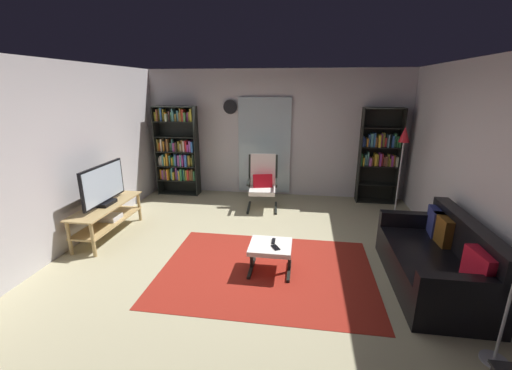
# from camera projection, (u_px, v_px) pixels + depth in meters

# --- Properties ---
(ground_plane) EXTENTS (7.02, 7.02, 0.00)m
(ground_plane) POSITION_uv_depth(u_px,v_px,m) (254.00, 259.00, 4.45)
(ground_plane) COLOR tan
(wall_back) EXTENTS (5.60, 0.06, 2.60)m
(wall_back) POSITION_uv_depth(u_px,v_px,m) (275.00, 134.00, 6.81)
(wall_back) COLOR silver
(wall_back) RESTS_ON ground
(wall_left) EXTENTS (0.06, 6.00, 2.60)m
(wall_left) POSITION_uv_depth(u_px,v_px,m) (58.00, 159.00, 4.45)
(wall_left) COLOR silver
(wall_left) RESTS_ON ground
(wall_right) EXTENTS (0.06, 6.00, 2.60)m
(wall_right) POSITION_uv_depth(u_px,v_px,m) (489.00, 174.00, 3.69)
(wall_right) COLOR silver
(wall_right) RESTS_ON ground
(glass_door_panel) EXTENTS (1.10, 0.01, 2.00)m
(glass_door_panel) POSITION_uv_depth(u_px,v_px,m) (264.00, 146.00, 6.85)
(glass_door_panel) COLOR silver
(area_rug) EXTENTS (2.67, 1.94, 0.01)m
(area_rug) POSITION_uv_depth(u_px,v_px,m) (266.00, 271.00, 4.15)
(area_rug) COLOR maroon
(area_rug) RESTS_ON ground
(tv_stand) EXTENTS (0.45, 1.40, 0.52)m
(tv_stand) POSITION_uv_depth(u_px,v_px,m) (108.00, 215.00, 5.06)
(tv_stand) COLOR tan
(tv_stand) RESTS_ON ground
(television) EXTENTS (0.20, 1.02, 0.62)m
(television) POSITION_uv_depth(u_px,v_px,m) (103.00, 186.00, 4.91)
(television) COLOR black
(television) RESTS_ON tv_stand
(bookshelf_near_tv) EXTENTS (0.88, 0.30, 1.87)m
(bookshelf_near_tv) POSITION_uv_depth(u_px,v_px,m) (178.00, 150.00, 6.92)
(bookshelf_near_tv) COLOR black
(bookshelf_near_tv) RESTS_ON ground
(bookshelf_near_sofa) EXTENTS (0.76, 0.30, 1.87)m
(bookshelf_near_sofa) POSITION_uv_depth(u_px,v_px,m) (379.00, 154.00, 6.41)
(bookshelf_near_sofa) COLOR black
(bookshelf_near_sofa) RESTS_ON ground
(leather_sofa) EXTENTS (0.86, 1.73, 0.82)m
(leather_sofa) POSITION_uv_depth(u_px,v_px,m) (438.00, 262.00, 3.78)
(leather_sofa) COLOR black
(leather_sofa) RESTS_ON ground
(lounge_armchair) EXTENTS (0.61, 0.70, 1.02)m
(lounge_armchair) POSITION_uv_depth(u_px,v_px,m) (263.00, 180.00, 6.22)
(lounge_armchair) COLOR black
(lounge_armchair) RESTS_ON ground
(ottoman) EXTENTS (0.52, 0.48, 0.37)m
(ottoman) POSITION_uv_depth(u_px,v_px,m) (270.00, 249.00, 4.07)
(ottoman) COLOR white
(ottoman) RESTS_ON ground
(tv_remote) EXTENTS (0.04, 0.15, 0.02)m
(tv_remote) POSITION_uv_depth(u_px,v_px,m) (274.00, 241.00, 4.12)
(tv_remote) COLOR black
(tv_remote) RESTS_ON ottoman
(cell_phone) EXTENTS (0.13, 0.16, 0.01)m
(cell_phone) POSITION_uv_depth(u_px,v_px,m) (276.00, 248.00, 3.96)
(cell_phone) COLOR black
(cell_phone) RESTS_ON ottoman
(floor_lamp_by_shelf) EXTENTS (0.22, 0.22, 1.62)m
(floor_lamp_by_shelf) POSITION_uv_depth(u_px,v_px,m) (403.00, 146.00, 5.48)
(floor_lamp_by_shelf) COLOR #A5A5AD
(floor_lamp_by_shelf) RESTS_ON ground
(wall_clock) EXTENTS (0.29, 0.03, 0.29)m
(wall_clock) POSITION_uv_depth(u_px,v_px,m) (230.00, 107.00, 6.71)
(wall_clock) COLOR silver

